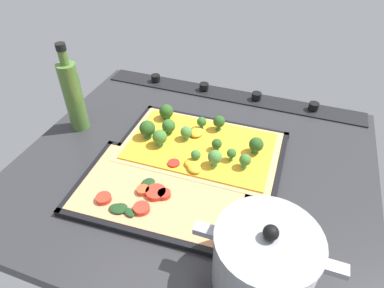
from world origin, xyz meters
TOP-DOWN VIEW (x-y plane):
  - ground_plane at (0.00, 0.00)cm, footprint 81.23×71.57cm
  - stove_control_panel at (0.00, -32.29)cm, footprint 77.98×7.00cm
  - baking_tray_front at (-0.07, -4.94)cm, footprint 39.62×26.16cm
  - broccoli_pizza at (0.73, -5.03)cm, footprint 37.18×23.72cm
  - baking_tray_back at (3.30, 11.15)cm, footprint 37.63×25.01cm
  - veggie_pizza_back at (3.59, 11.44)cm, footprint 35.11×22.49cm
  - cooking_pot at (-19.95, 23.11)cm, footprint 23.41×16.54cm
  - oil_bottle at (33.26, -3.67)cm, footprint 4.68×4.68cm

SIDE VIEW (x-z plane):
  - ground_plane at x=0.00cm, z-range -3.00..0.00cm
  - baking_tray_front at x=-0.07cm, z-range -0.28..1.02cm
  - baking_tray_back at x=3.30cm, z-range -0.28..1.02cm
  - stove_control_panel at x=0.00cm, z-range -0.75..1.85cm
  - veggie_pizza_back at x=3.59cm, z-range 0.10..2.00cm
  - broccoli_pizza at x=0.73cm, z-range -1.04..4.99cm
  - cooking_pot at x=-19.95cm, z-range -1.14..12.98cm
  - oil_bottle at x=33.26cm, z-range -1.87..21.29cm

